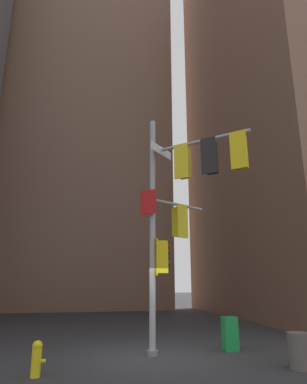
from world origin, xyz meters
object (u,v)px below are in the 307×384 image
object	(u,v)px
signal_pole_assembly	(181,202)
fire_hydrant	(37,358)
newspaper_box	(230,334)
trash_bin	(300,351)

from	to	relation	value
signal_pole_assembly	fire_hydrant	distance (m)	5.80
signal_pole_assembly	newspaper_box	xyz separation A→B (m)	(1.73, 0.75, -4.04)
newspaper_box	trash_bin	bearing A→B (deg)	-73.49
trash_bin	signal_pole_assembly	bearing A→B (deg)	144.54
signal_pole_assembly	trash_bin	bearing A→B (deg)	-35.46
signal_pole_assembly	newspaper_box	bearing A→B (deg)	23.48
signal_pole_assembly	newspaper_box	world-z (taller)	signal_pole_assembly
newspaper_box	trash_bin	xyz separation A→B (m)	(0.74, -2.51, -0.08)
signal_pole_assembly	trash_bin	world-z (taller)	signal_pole_assembly
trash_bin	fire_hydrant	bearing A→B (deg)	174.89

